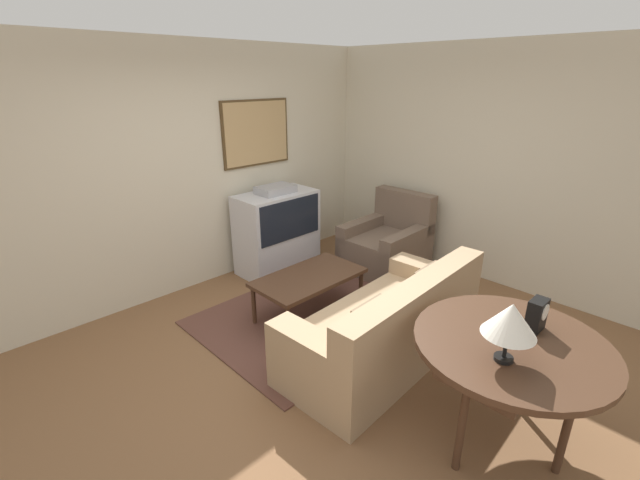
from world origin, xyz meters
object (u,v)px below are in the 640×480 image
couch (387,328)px  armchair (387,245)px  console_table (512,350)px  coffee_table (309,279)px  mantel_clock (537,315)px  table_lamp (510,320)px  tv (277,231)px

couch → armchair: bearing=-145.5°
couch → console_table: 1.16m
coffee_table → mantel_clock: size_ratio=5.13×
armchair → table_lamp: table_lamp is taller
armchair → console_table: size_ratio=0.81×
tv → armchair: tv is taller
tv → coffee_table: bearing=-114.1°
tv → mantel_clock: tv is taller
coffee_table → tv: bearing=65.9°
armchair → console_table: (-1.70, -2.24, 0.41)m
tv → armchair: size_ratio=1.10×
armchair → coffee_table: armchair is taller
tv → mantel_clock: bearing=-97.8°
armchair → coffee_table: bearing=-85.2°
armchair → mantel_clock: size_ratio=4.57×
tv → coffee_table: tv is taller
tv → table_lamp: size_ratio=2.92×
tv → console_table: 3.26m
table_lamp → tv: bearing=74.3°
tv → console_table: size_ratio=0.90×
couch → mantel_clock: 1.25m
table_lamp → coffee_table: bearing=79.0°
coffee_table → mantel_clock: bearing=-88.5°
armchair → mantel_clock: bearing=-34.3°
tv → table_lamp: bearing=-105.7°
table_lamp → console_table: bearing=8.8°
table_lamp → armchair: bearing=49.7°
tv → mantel_clock: size_ratio=5.05×
mantel_clock → table_lamp: bearing=179.9°
mantel_clock → coffee_table: bearing=91.5°
armchair → table_lamp: bearing=-41.8°
table_lamp → mantel_clock: 0.49m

